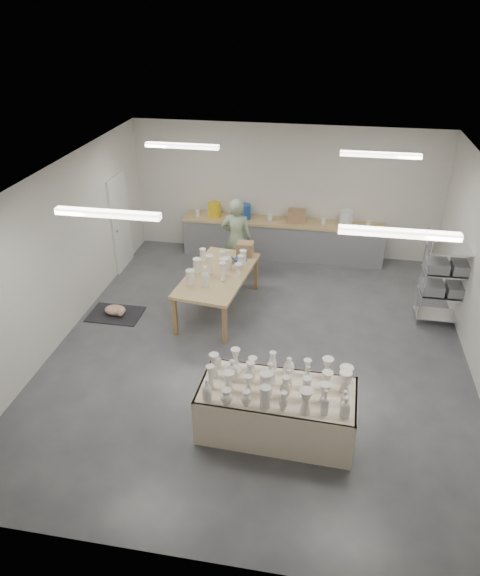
% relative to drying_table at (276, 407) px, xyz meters
% --- Properties ---
extents(room, '(8.00, 8.02, 3.00)m').
position_rel_drying_table_xyz_m(room, '(-0.61, 2.02, 1.63)').
color(room, '#424449').
rests_on(room, ground).
extents(back_counter, '(4.60, 0.60, 1.24)m').
position_rel_drying_table_xyz_m(back_counter, '(-0.51, 5.61, 0.06)').
color(back_counter, tan).
rests_on(back_counter, ground).
extents(wire_shelf, '(0.88, 0.48, 1.80)m').
position_rel_drying_table_xyz_m(wire_shelf, '(2.70, 3.33, 0.49)').
color(wire_shelf, silver).
rests_on(wire_shelf, ground).
extents(drying_table, '(2.16, 1.09, 1.12)m').
position_rel_drying_table_xyz_m(drying_table, '(0.00, 0.00, 0.00)').
color(drying_table, olive).
rests_on(drying_table, ground).
extents(work_table, '(1.34, 2.28, 1.18)m').
position_rel_drying_table_xyz_m(work_table, '(-1.42, 3.11, 0.39)').
color(work_table, tan).
rests_on(work_table, ground).
extents(rug, '(1.00, 0.70, 0.02)m').
position_rel_drying_table_xyz_m(rug, '(-3.39, 2.50, -0.42)').
color(rug, black).
rests_on(rug, ground).
extents(cat, '(0.48, 0.41, 0.18)m').
position_rel_drying_table_xyz_m(cat, '(-3.37, 2.49, -0.32)').
color(cat, white).
rests_on(cat, rug).
extents(potter, '(0.66, 0.44, 1.80)m').
position_rel_drying_table_xyz_m(potter, '(-1.36, 4.42, 0.47)').
color(potter, gray).
rests_on(potter, ground).
extents(red_stool, '(0.38, 0.38, 0.35)m').
position_rel_drying_table_xyz_m(red_stool, '(-1.36, 4.69, -0.11)').
color(red_stool, '#A82118').
rests_on(red_stool, ground).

